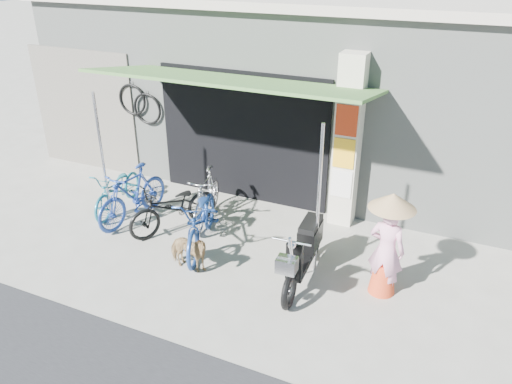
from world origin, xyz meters
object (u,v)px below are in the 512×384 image
at_px(bike_blue, 133,195).
at_px(street_dog, 188,252).
at_px(nun, 387,244).
at_px(bike_teal, 118,189).
at_px(bike_silver, 206,197).
at_px(moped, 304,251).
at_px(bike_navy, 202,220).
at_px(bike_black, 174,207).

relative_size(bike_blue, street_dog, 2.26).
distance_m(street_dog, nun, 2.93).
relative_size(bike_teal, bike_silver, 0.99).
bearing_deg(bike_teal, moped, -18.35).
bearing_deg(bike_navy, bike_blue, 152.06).
height_order(bike_blue, street_dog, bike_blue).
height_order(bike_teal, nun, nun).
bearing_deg(bike_black, bike_teal, -160.77).
xyz_separation_m(bike_silver, nun, (3.31, -0.78, 0.31)).
bearing_deg(bike_navy, street_dog, -96.44).
relative_size(bike_black, nun, 1.07).
relative_size(bike_navy, moped, 1.02).
bearing_deg(bike_silver, bike_teal, 176.26).
bearing_deg(bike_teal, bike_blue, -31.50).
height_order(bike_black, nun, nun).
height_order(bike_navy, moped, moped).
bearing_deg(bike_teal, nun, -14.24).
height_order(bike_black, bike_silver, bike_silver).
relative_size(street_dog, moped, 0.40).
bearing_deg(street_dog, bike_blue, 63.74).
bearing_deg(bike_black, moped, 18.42).
xyz_separation_m(bike_teal, bike_navy, (2.09, -0.49, 0.08)).
xyz_separation_m(bike_blue, bike_navy, (1.58, -0.28, -0.01)).
distance_m(bike_blue, bike_black, 0.87).
relative_size(bike_blue, moped, 0.90).
relative_size(bike_black, bike_navy, 0.89).
distance_m(bike_teal, street_dog, 2.51).
distance_m(bike_blue, bike_silver, 1.32).
bearing_deg(bike_navy, nun, -17.98).
distance_m(bike_blue, moped, 3.42).
height_order(bike_navy, street_dog, bike_navy).
xyz_separation_m(bike_blue, bike_black, (0.87, -0.01, -0.06)).
relative_size(bike_silver, street_dog, 2.15).
xyz_separation_m(bike_teal, bike_blue, (0.50, -0.21, 0.09)).
height_order(street_dog, moped, moped).
distance_m(bike_silver, bike_navy, 0.86).
relative_size(street_dog, nun, 0.47).
distance_m(bike_navy, street_dog, 0.71).
relative_size(bike_black, bike_silver, 1.06).
bearing_deg(street_dog, moped, -70.74).
bearing_deg(bike_silver, bike_navy, -78.77).
xyz_separation_m(bike_teal, nun, (5.03, -0.49, 0.38)).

